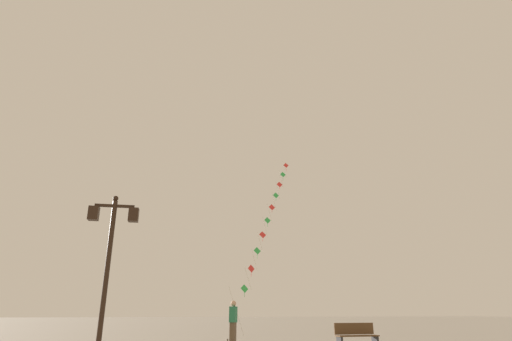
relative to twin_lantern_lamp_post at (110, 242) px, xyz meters
The scene contains 5 objects.
ground_plane 11.20m from the twin_lantern_lamp_post, 80.94° to the left, with size 160.00×160.00×0.00m, color gray.
twin_lantern_lamp_post is the anchor object (origin of this frame).
kite_train 13.91m from the twin_lantern_lamp_post, 58.14° to the left, with size 5.58×9.47×12.06m.
kite_flyer 6.90m from the twin_lantern_lamp_post, 49.07° to the left, with size 0.40×0.62×1.71m.
park_bench 9.39m from the twin_lantern_lamp_post, 18.02° to the left, with size 1.63×0.57×0.89m.
Camera 1 is at (0.26, -2.77, 1.30)m, focal length 28.21 mm.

